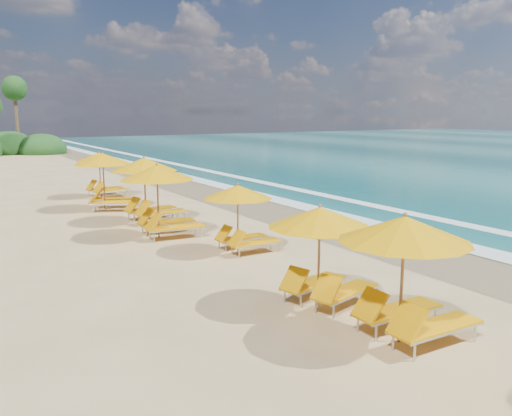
{
  "coord_description": "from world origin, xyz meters",
  "views": [
    {
      "loc": [
        -9.22,
        -15.13,
        4.4
      ],
      "look_at": [
        0.0,
        0.0,
        1.2
      ],
      "focal_mm": 37.58,
      "sensor_mm": 36.0,
      "label": 1
    }
  ],
  "objects": [
    {
      "name": "station_7",
      "position": [
        -1.58,
        12.69,
        1.33
      ],
      "size": [
        2.79,
        2.65,
        2.38
      ],
      "rotation": [
        0.0,
        0.0,
        0.14
      ],
      "color": "olive",
      "rests_on": "ground"
    },
    {
      "name": "station_5",
      "position": [
        -1.79,
        5.27,
        1.5
      ],
      "size": [
        3.02,
        2.82,
        2.67
      ],
      "rotation": [
        0.0,
        0.0,
        0.08
      ],
      "color": "olive",
      "rests_on": "ground"
    },
    {
      "name": "station_2",
      "position": [
        -1.76,
        -5.86,
        1.33
      ],
      "size": [
        2.94,
        2.84,
        2.38
      ],
      "rotation": [
        0.0,
        0.0,
        0.25
      ],
      "color": "olive",
      "rests_on": "ground"
    },
    {
      "name": "station_1",
      "position": [
        -1.57,
        -8.24,
        1.43
      ],
      "size": [
        2.77,
        2.55,
        2.56
      ],
      "rotation": [
        0.0,
        0.0,
        -0.02
      ],
      "color": "olive",
      "rests_on": "ground"
    },
    {
      "name": "station_3",
      "position": [
        -0.96,
        -0.76,
        1.24
      ],
      "size": [
        2.37,
        2.18,
        2.21
      ],
      "rotation": [
        0.0,
        0.0,
        0.0
      ],
      "color": "olive",
      "rests_on": "ground"
    },
    {
      "name": "station_4",
      "position": [
        -2.3,
        2.51,
        1.48
      ],
      "size": [
        2.99,
        2.81,
        2.63
      ],
      "rotation": [
        0.0,
        0.0,
        -0.09
      ],
      "color": "olive",
      "rests_on": "ground"
    },
    {
      "name": "station_6",
      "position": [
        -2.42,
        8.86,
        1.47
      ],
      "size": [
        3.48,
        3.47,
        2.63
      ],
      "rotation": [
        0.0,
        0.0,
        -0.47
      ],
      "color": "olive",
      "rests_on": "ground"
    },
    {
      "name": "surf_foam",
      "position": [
        6.7,
        0.0,
        0.03
      ],
      "size": [
        4.0,
        160.0,
        0.01
      ],
      "color": "white",
      "rests_on": "ground"
    },
    {
      "name": "wet_sand",
      "position": [
        4.0,
        0.0,
        0.01
      ],
      "size": [
        4.0,
        160.0,
        0.01
      ],
      "primitive_type": "cube",
      "color": "#826F4D",
      "rests_on": "ground"
    },
    {
      "name": "ground",
      "position": [
        0.0,
        0.0,
        0.0
      ],
      "size": [
        160.0,
        160.0,
        0.0
      ],
      "primitive_type": "plane",
      "color": "tan",
      "rests_on": "ground"
    }
  ]
}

